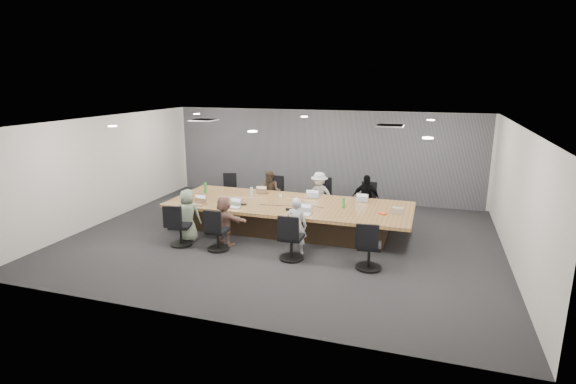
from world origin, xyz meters
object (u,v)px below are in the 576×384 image
(laptop_4, at_px, (199,204))
(bottle_green_left, at_px, (205,188))
(conference_table, at_px, (289,216))
(chair_4, at_px, (180,229))
(person_2, at_px, (319,195))
(laptop_5, at_px, (234,207))
(bottle_green_right, at_px, (344,203))
(person_3, at_px, (366,199))
(snack_packet, at_px, (382,214))
(chair_2, at_px, (322,200))
(chair_5, at_px, (218,234))
(canvas_bag, at_px, (397,211))
(chair_0, at_px, (225,193))
(laptop_6, at_px, (303,214))
(person_4, at_px, (188,215))
(chair_1, at_px, (275,197))
(bottle_clear, at_px, (251,192))
(laptop_3, at_px, (363,200))
(person_5, at_px, (224,221))
(chair_7, at_px, (369,250))
(chair_6, at_px, (291,241))
(mug_brown, at_px, (189,196))
(person_6, at_px, (296,226))
(stapler, at_px, (289,209))
(laptop_2, at_px, (314,196))
(chair_3, at_px, (367,205))
(person_1, at_px, (271,192))
(laptop_1, at_px, (264,192))

(laptop_4, relative_size, bottle_green_left, 1.27)
(conference_table, xyz_separation_m, chair_4, (-2.08, -1.70, -0.01))
(person_2, distance_m, laptop_4, 3.31)
(laptop_5, xyz_separation_m, bottle_green_right, (2.51, 0.78, 0.12))
(person_3, height_order, snack_packet, person_3)
(chair_2, bearing_deg, snack_packet, 137.18)
(chair_5, relative_size, bottle_green_left, 2.75)
(person_3, bearing_deg, laptop_5, -135.98)
(laptop_4, distance_m, canvas_bag, 4.77)
(laptop_4, height_order, laptop_5, same)
(chair_0, bearing_deg, laptop_6, 122.91)
(person_4, relative_size, laptop_5, 4.28)
(chair_1, relative_size, laptop_5, 2.66)
(bottle_clear, xyz_separation_m, snack_packet, (3.47, -0.60, -0.10))
(laptop_4, xyz_separation_m, bottle_green_right, (3.45, 0.78, 0.12))
(laptop_3, height_order, person_5, person_5)
(laptop_3, relative_size, person_5, 0.26)
(chair_4, distance_m, person_2, 3.96)
(chair_1, height_order, chair_7, chair_7)
(laptop_5, xyz_separation_m, snack_packet, (3.45, 0.55, 0.01))
(person_4, height_order, bottle_green_right, person_4)
(chair_6, bearing_deg, person_3, 69.40)
(conference_table, relative_size, laptop_4, 17.08)
(mug_brown, bearing_deg, laptop_4, -42.24)
(person_3, bearing_deg, chair_4, -134.29)
(chair_5, bearing_deg, person_4, 159.92)
(person_2, height_order, laptop_6, person_2)
(person_4, xyz_separation_m, person_6, (2.68, 0.00, 0.01))
(chair_5, bearing_deg, chair_0, 113.25)
(person_3, height_order, person_6, person_3)
(chair_6, height_order, laptop_5, chair_6)
(conference_table, distance_m, stapler, 0.76)
(laptop_2, distance_m, laptop_5, 2.24)
(chair_7, bearing_deg, person_3, 94.25)
(chair_3, height_order, person_3, person_3)
(chair_6, bearing_deg, person_6, 89.38)
(person_1, xyz_separation_m, snack_packet, (3.30, -1.60, 0.14))
(chair_7, height_order, snack_packet, chair_7)
(person_2, xyz_separation_m, person_5, (-1.56, -2.70, -0.06))
(chair_3, distance_m, chair_6, 3.58)
(snack_packet, bearing_deg, chair_4, -161.76)
(laptop_3, height_order, laptop_4, same)
(laptop_1, relative_size, mug_brown, 2.87)
(chair_0, distance_m, bottle_green_left, 1.47)
(laptop_3, distance_m, bottle_clear, 2.90)
(mug_brown, distance_m, stapler, 2.87)
(laptop_5, distance_m, bottle_clear, 1.15)
(snack_packet, bearing_deg, mug_brown, -179.61)
(chair_7, height_order, mug_brown, mug_brown)
(chair_4, xyz_separation_m, person_6, (2.68, 0.35, 0.25))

